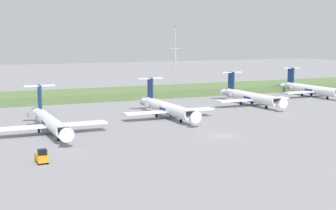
{
  "coord_description": "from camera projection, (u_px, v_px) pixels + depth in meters",
  "views": [
    {
      "loc": [
        -49.72,
        -84.62,
        19.61
      ],
      "look_at": [
        0.0,
        25.86,
        3.0
      ],
      "focal_mm": 53.53,
      "sensor_mm": 36.0,
      "label": 1
    }
  ],
  "objects": [
    {
      "name": "regional_jet_second",
      "position": [
        49.0,
        121.0,
        101.85
      ],
      "size": [
        22.81,
        31.0,
        9.0
      ],
      "color": "white",
      "rests_on": "ground"
    },
    {
      "name": "ground_plane",
      "position": [
        161.0,
        115.0,
        126.43
      ],
      "size": [
        500.0,
        500.0,
        0.0
      ],
      "primitive_type": "plane",
      "color": "gray"
    },
    {
      "name": "antenna_mast",
      "position": [
        176.0,
        63.0,
        184.81
      ],
      "size": [
        4.4,
        0.5,
        23.43
      ],
      "color": "#B2B2B7",
      "rests_on": "ground"
    },
    {
      "name": "regional_jet_fifth",
      "position": [
        311.0,
        89.0,
        164.29
      ],
      "size": [
        22.81,
        31.0,
        9.0
      ],
      "color": "white",
      "rests_on": "ground"
    },
    {
      "name": "baggage_tug",
      "position": [
        42.0,
        157.0,
        78.08
      ],
      "size": [
        1.72,
        3.2,
        2.3
      ],
      "color": "orange",
      "rests_on": "ground"
    },
    {
      "name": "regional_jet_third",
      "position": [
        167.0,
        107.0,
        121.32
      ],
      "size": [
        22.81,
        31.0,
        9.0
      ],
      "color": "white",
      "rests_on": "ground"
    },
    {
      "name": "grass_berm",
      "position": [
        113.0,
        94.0,
        161.76
      ],
      "size": [
        320.0,
        20.0,
        2.42
      ],
      "primitive_type": "cube",
      "color": "#597542",
      "rests_on": "ground"
    },
    {
      "name": "regional_jet_fourth",
      "position": [
        250.0,
        96.0,
        143.61
      ],
      "size": [
        22.81,
        31.0,
        9.0
      ],
      "color": "white",
      "rests_on": "ground"
    }
  ]
}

